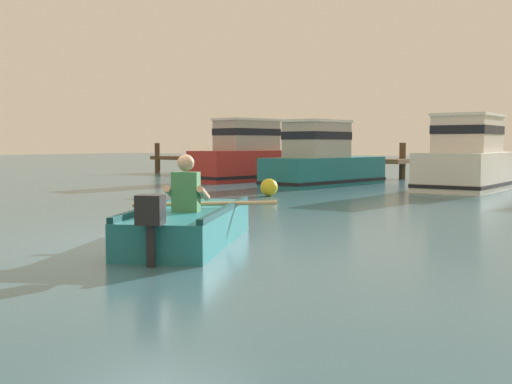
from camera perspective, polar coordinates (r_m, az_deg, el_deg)
ground_plane at (r=8.89m, az=-9.06°, el=-4.31°), size 120.00×120.00×0.00m
wooden_dock at (r=26.40m, az=1.14°, el=2.94°), size 11.83×1.64×1.36m
rowboat_with_person at (r=8.63m, az=-5.86°, el=-2.85°), size 2.33×3.53×1.19m
moored_boat_red at (r=23.01m, az=-0.21°, el=3.10°), size 2.51×5.49×2.21m
moored_boat_teal at (r=20.30m, az=5.93°, el=2.72°), size 2.34×4.83×2.06m
moored_boat_white at (r=19.51m, az=18.58°, el=2.61°), size 2.05×4.81×2.17m
mooring_buoy at (r=16.19m, az=1.17°, el=0.42°), size 0.44×0.44×0.44m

